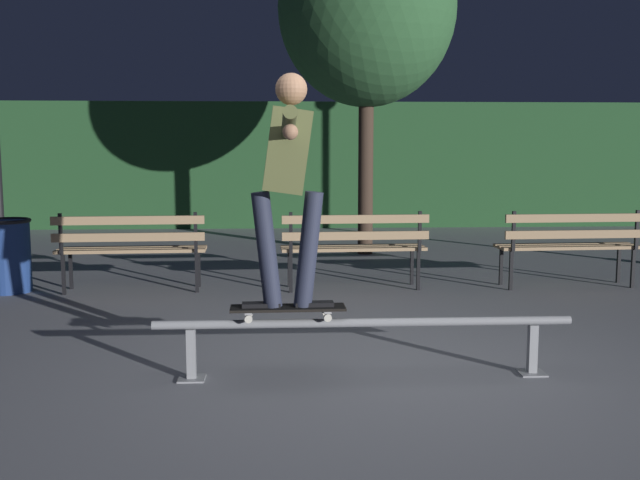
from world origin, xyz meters
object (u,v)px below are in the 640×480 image
(park_bench_leftmost, at_px, (131,243))
(park_bench_right_center, at_px, (571,240))
(trash_can, at_px, (8,254))
(grind_rail, at_px, (364,331))
(tree_behind_benches, at_px, (367,9))
(skateboard, at_px, (288,309))
(skateboarder, at_px, (288,170))
(park_bench_left_center, at_px, (354,242))

(park_bench_leftmost, relative_size, park_bench_right_center, 1.00)
(park_bench_leftmost, distance_m, trash_can, 1.36)
(grind_rail, xyz_separation_m, trash_can, (-3.54, 3.15, 0.09))
(tree_behind_benches, bearing_deg, skateboard, -101.64)
(grind_rail, distance_m, skateboard, 0.55)
(grind_rail, distance_m, park_bench_leftmost, 3.77)
(skateboard, distance_m, park_bench_right_center, 4.41)
(skateboard, bearing_deg, trash_can, 133.75)
(skateboarder, bearing_deg, park_bench_right_center, 43.86)
(park_bench_leftmost, height_order, tree_behind_benches, tree_behind_benches)
(skateboard, xyz_separation_m, park_bench_right_center, (3.18, 3.06, 0.05))
(skateboard, xyz_separation_m, skateboarder, (0.00, 0.00, 0.94))
(trash_can, bearing_deg, skateboard, -46.25)
(grind_rail, height_order, skateboard, skateboard)
(grind_rail, height_order, park_bench_right_center, park_bench_right_center)
(park_bench_leftmost, bearing_deg, park_bench_right_center, 0.00)
(grind_rail, height_order, skateboarder, skateboarder)
(skateboard, bearing_deg, skateboarder, 1.22)
(skateboard, relative_size, tree_behind_benches, 0.16)
(park_bench_left_center, bearing_deg, skateboard, -103.90)
(park_bench_leftmost, relative_size, tree_behind_benches, 0.33)
(grind_rail, height_order, park_bench_left_center, park_bench_left_center)
(grind_rail, xyz_separation_m, park_bench_left_center, (0.24, 3.06, 0.22))
(skateboarder, xyz_separation_m, tree_behind_benches, (1.19, 5.79, 2.10))
(skateboard, bearing_deg, park_bench_right_center, 43.83)
(skateboarder, bearing_deg, tree_behind_benches, 78.39)
(skateboard, relative_size, trash_can, 0.98)
(tree_behind_benches, bearing_deg, skateboarder, -101.61)
(park_bench_right_center, bearing_deg, skateboard, -136.17)
(skateboard, relative_size, park_bench_leftmost, 0.49)
(grind_rail, relative_size, trash_can, 3.60)
(skateboard, distance_m, tree_behind_benches, 6.65)
(park_bench_leftmost, xyz_separation_m, park_bench_left_center, (2.43, 0.00, 0.00))
(skateboard, distance_m, park_bench_left_center, 3.15)
(skateboard, xyz_separation_m, park_bench_leftmost, (-1.67, 3.06, 0.05))
(skateboarder, height_order, trash_can, skateboarder)
(grind_rail, xyz_separation_m, skateboarder, (-0.52, 0.00, 1.10))
(grind_rail, distance_m, tree_behind_benches, 6.65)
(skateboarder, distance_m, trash_can, 4.48)
(park_bench_leftmost, xyz_separation_m, tree_behind_benches, (2.86, 2.74, 2.98))
(grind_rail, height_order, tree_behind_benches, tree_behind_benches)
(grind_rail, relative_size, skateboard, 3.67)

